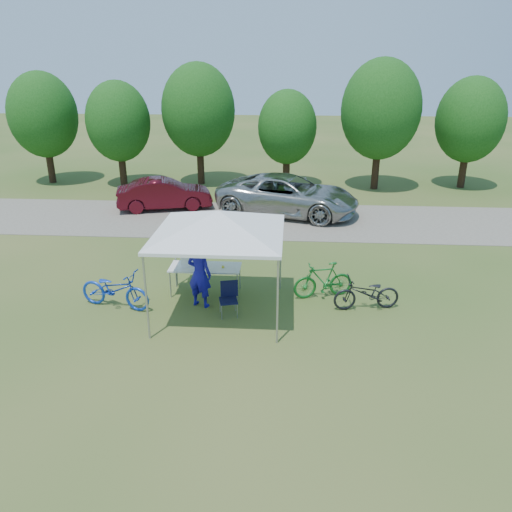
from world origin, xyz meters
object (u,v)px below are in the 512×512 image
at_px(folding_table, 205,268).
at_px(bike_blue, 115,289).
at_px(bike_green, 323,280).
at_px(sedan, 165,194).
at_px(folding_chair, 229,295).
at_px(cyclist, 199,274).
at_px(cooler, 189,261).
at_px(minivan, 288,195).
at_px(bike_dark, 367,293).

relative_size(folding_table, bike_blue, 0.99).
xyz_separation_m(bike_green, sedan, (-6.43, 8.33, 0.18)).
xyz_separation_m(folding_table, bike_green, (3.26, -0.02, -0.26)).
xyz_separation_m(folding_chair, bike_green, (2.46, 1.15, -0.01)).
relative_size(cyclist, bike_blue, 0.92).
height_order(folding_chair, sedan, sedan).
xyz_separation_m(cooler, minivan, (2.64, 7.90, -0.12)).
bearing_deg(bike_green, bike_dark, 42.47).
relative_size(bike_green, bike_dark, 0.96).
xyz_separation_m(folding_chair, cooler, (-1.23, 1.17, 0.44)).
distance_m(cyclist, bike_dark, 4.40).
distance_m(cyclist, bike_blue, 2.26).
height_order(cyclist, bike_blue, cyclist).
bearing_deg(bike_green, folding_table, -106.76).
xyz_separation_m(folding_table, sedan, (-3.17, 8.31, -0.07)).
relative_size(bike_green, minivan, 0.28).
relative_size(folding_chair, sedan, 0.22).
height_order(cyclist, minivan, cyclist).
distance_m(folding_chair, bike_green, 2.72).
bearing_deg(bike_blue, folding_table, -51.77).
height_order(folding_chair, bike_dark, bike_dark).
xyz_separation_m(cyclist, bike_blue, (-2.22, -0.25, -0.39)).
relative_size(cooler, minivan, 0.07).
distance_m(cooler, bike_blue, 2.12).
bearing_deg(minivan, cyclist, -178.63).
bearing_deg(folding_chair, minivan, 67.44).
bearing_deg(cyclist, cooler, -42.15).
bearing_deg(bike_green, bike_blue, -96.03).
bearing_deg(cyclist, minivan, -84.91).
height_order(cooler, bike_dark, cooler).
height_order(bike_green, bike_dark, bike_green).
xyz_separation_m(cyclist, sedan, (-3.15, 9.08, -0.23)).
height_order(folding_table, cyclist, cyclist).
height_order(cooler, bike_blue, cooler).
height_order(folding_table, cooler, cooler).
xyz_separation_m(bike_green, bike_dark, (1.10, -0.66, -0.05)).
distance_m(bike_green, minivan, 7.99).
bearing_deg(folding_table, minivan, 74.40).
relative_size(folding_chair, bike_green, 0.52).
xyz_separation_m(folding_chair, minivan, (1.41, 9.06, 0.32)).
xyz_separation_m(cyclist, bike_green, (3.28, 0.75, -0.41)).
bearing_deg(bike_dark, bike_blue, -96.71).
bearing_deg(cyclist, bike_dark, -159.33).
relative_size(cooler, bike_blue, 0.22).
distance_m(bike_green, sedan, 10.52).
distance_m(minivan, sedan, 5.39).
distance_m(folding_chair, cooler, 1.75).
bearing_deg(minivan, bike_dark, -150.17).
bearing_deg(bike_dark, cooler, -107.80).
relative_size(bike_dark, minivan, 0.30).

